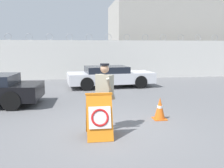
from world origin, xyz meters
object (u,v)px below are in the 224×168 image
traffic_cone_near (160,109)px  parked_car_rear_sedan (110,76)px  barricade_sign (99,116)px  security_guard (105,93)px

traffic_cone_near → parked_car_rear_sedan: (-0.68, 6.56, 0.27)m
barricade_sign → parked_car_rear_sedan: bearing=80.3°
traffic_cone_near → parked_car_rear_sedan: 6.60m
barricade_sign → traffic_cone_near: barricade_sign is taller
security_guard → parked_car_rear_sedan: (1.14, 7.29, -0.41)m
security_guard → traffic_cone_near: (1.83, 0.73, -0.68)m
traffic_cone_near → security_guard: bearing=-158.1°
barricade_sign → traffic_cone_near: 2.42m
traffic_cone_near → barricade_sign: bearing=-147.6°
traffic_cone_near → parked_car_rear_sedan: size_ratio=0.14×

